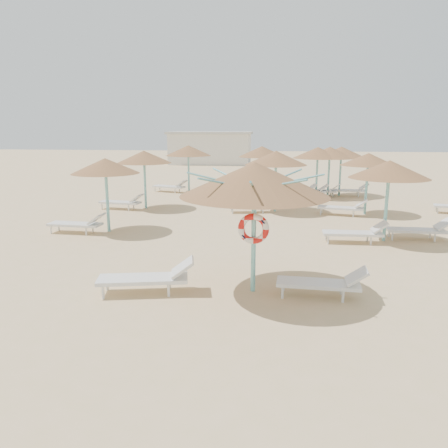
# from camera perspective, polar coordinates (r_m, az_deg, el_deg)

# --- Properties ---
(ground) EXTENTS (120.00, 120.00, 0.00)m
(ground) POSITION_cam_1_polar(r_m,az_deg,el_deg) (10.31, 2.16, -8.61)
(ground) COLOR #D6AF82
(ground) RESTS_ON ground
(main_palapa) EXTENTS (3.32, 3.32, 2.98)m
(main_palapa) POSITION_cam_1_polar(r_m,az_deg,el_deg) (9.65, 4.00, 5.79)
(main_palapa) COLOR #70BEC2
(main_palapa) RESTS_ON ground
(lounger_main_a) EXTENTS (2.27, 1.09, 0.79)m
(lounger_main_a) POSITION_cam_1_polar(r_m,az_deg,el_deg) (10.15, -9.73, -6.86)
(lounger_main_a) COLOR silver
(lounger_main_a) RESTS_ON ground
(lounger_main_b) EXTENTS (2.00, 0.70, 0.72)m
(lounger_main_b) POSITION_cam_1_polar(r_m,az_deg,el_deg) (10.04, 12.96, -7.47)
(lounger_main_b) COLOR silver
(lounger_main_b) RESTS_ON ground
(palapa_field) EXTENTS (19.47, 13.06, 2.70)m
(palapa_field) POSITION_cam_1_polar(r_m,az_deg,el_deg) (20.67, 10.93, 8.41)
(palapa_field) COLOR #70BEC2
(palapa_field) RESTS_ON ground
(service_hut) EXTENTS (8.40, 4.40, 3.25)m
(service_hut) POSITION_cam_1_polar(r_m,az_deg,el_deg) (45.14, -1.79, 9.93)
(service_hut) COLOR silver
(service_hut) RESTS_ON ground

